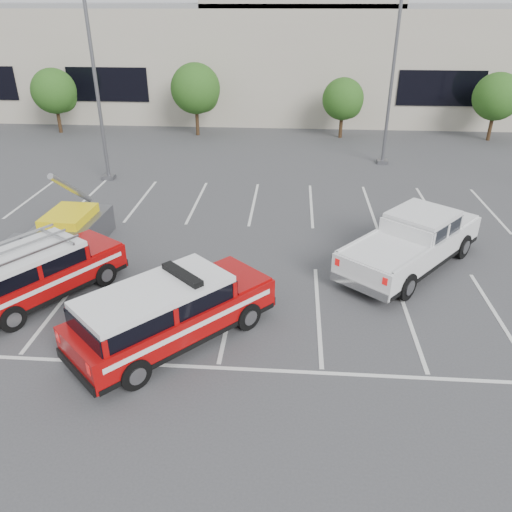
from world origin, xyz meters
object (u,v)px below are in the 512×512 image
at_px(tree_mid_left, 197,90).
at_px(tree_right, 498,98).
at_px(tree_mid_right, 344,100).
at_px(light_pole_mid, 393,70).
at_px(utility_rig, 68,231).
at_px(white_pickup, 411,247).
at_px(ladder_suv, 39,276).
at_px(convention_building, 277,51).
at_px(fire_chief_suv, 170,316).
at_px(light_pole_left, 95,77).
at_px(tree_left, 56,93).

relative_size(tree_mid_left, tree_right, 1.10).
distance_m(tree_mid_right, light_pole_mid, 6.88).
bearing_deg(tree_right, utility_rig, -140.39).
distance_m(white_pickup, utility_rig, 12.86).
height_order(white_pickup, utility_rig, utility_rig).
relative_size(tree_mid_left, ladder_suv, 0.91).
bearing_deg(light_pole_mid, tree_mid_right, 107.52).
xyz_separation_m(tree_mid_left, ladder_suv, (-1.18, -21.88, -2.24)).
xyz_separation_m(convention_building, tree_right, (14.91, -9.82, -1.95)).
height_order(light_pole_mid, ladder_suv, light_pole_mid).
height_order(fire_chief_suv, utility_rig, utility_rig).
relative_size(tree_mid_left, utility_rig, 1.30).
bearing_deg(utility_rig, ladder_suv, -77.24).
distance_m(tree_mid_left, light_pole_left, 10.73).
distance_m(tree_mid_right, white_pickup, 18.93).
height_order(convention_building, tree_mid_left, convention_building).
relative_size(tree_left, white_pickup, 0.71).
xyz_separation_m(tree_mid_left, tree_right, (20.00, -0.00, -0.27)).
height_order(tree_right, ladder_suv, tree_right).
distance_m(convention_building, white_pickup, 29.51).
relative_size(convention_building, tree_left, 13.58).
xyz_separation_m(tree_mid_right, light_pole_mid, (1.91, -6.05, 2.68)).
xyz_separation_m(fire_chief_suv, white_pickup, (7.49, 4.99, -0.05)).
distance_m(light_pole_mid, fire_chief_suv, 20.15).
bearing_deg(fire_chief_suv, tree_mid_left, 141.49).
distance_m(fire_chief_suv, white_pickup, 9.00).
bearing_deg(tree_right, white_pickup, -115.63).
xyz_separation_m(light_pole_left, light_pole_mid, (15.00, 4.00, 0.00)).
relative_size(light_pole_mid, white_pickup, 1.64).
bearing_deg(light_pole_left, fire_chief_suv, -64.52).
height_order(light_pole_left, ladder_suv, light_pole_left).
bearing_deg(ladder_suv, tree_mid_left, 120.12).
height_order(tree_left, white_pickup, tree_left).
height_order(convention_building, tree_right, convention_building).
bearing_deg(fire_chief_suv, utility_rig, 176.30).
relative_size(white_pickup, ladder_suv, 1.17).
relative_size(fire_chief_suv, white_pickup, 0.90).
relative_size(tree_right, light_pole_mid, 0.43).
bearing_deg(tree_mid_left, tree_right, -0.00).
distance_m(fire_chief_suv, ladder_suv, 5.04).
relative_size(light_pole_left, ladder_suv, 1.92).
height_order(convention_building, fire_chief_suv, convention_building).
bearing_deg(ladder_suv, light_pole_left, 132.38).
height_order(tree_mid_left, ladder_suv, tree_mid_left).
bearing_deg(convention_building, light_pole_left, -112.39).
relative_size(white_pickup, utility_rig, 1.67).
xyz_separation_m(tree_mid_left, white_pickup, (10.96, -18.83, -2.27)).
xyz_separation_m(tree_left, fire_chief_suv, (13.47, -23.81, -1.94)).
relative_size(tree_left, light_pole_mid, 0.43).
bearing_deg(light_pole_mid, ladder_suv, -129.59).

